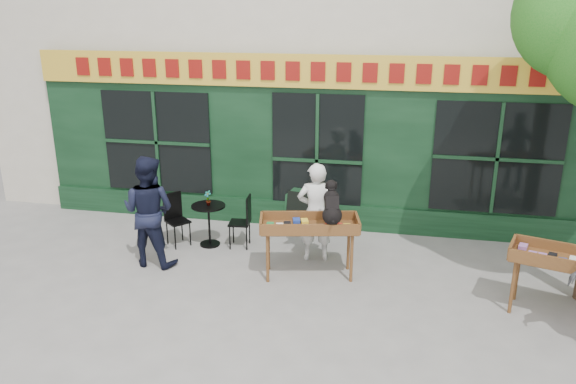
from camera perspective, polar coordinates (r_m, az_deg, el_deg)
name	(u,v)px	position (r m, az deg, el deg)	size (l,w,h in m)	color
ground	(293,281)	(8.93, 0.55, -9.02)	(80.00, 80.00, 0.00)	slate
book_cart_center	(309,228)	(8.77, 2.18, -3.63)	(1.60, 0.91, 0.99)	brown
dog	(332,202)	(8.51, 4.49, -1.00)	(0.34, 0.60, 0.60)	black
woman	(316,212)	(9.36, 2.83, -2.04)	(0.62, 0.40, 1.69)	silver
book_cart_right	(570,263)	(8.49, 26.75, -6.49)	(1.62, 1.05, 0.99)	brown
bistro_table	(209,217)	(10.08, -8.05, -2.51)	(0.60, 0.60, 0.76)	black
bistro_chair_left	(175,214)	(10.26, -11.40, -2.25)	(0.51, 0.51, 0.95)	black
bistro_chair_right	(244,217)	(9.94, -4.46, -2.60)	(0.40, 0.39, 0.95)	black
potted_plant	(208,198)	(9.96, -8.14, -0.61)	(0.14, 0.10, 0.27)	gray
man_left	(149,211)	(9.43, -13.97, -1.89)	(0.90, 0.70, 1.86)	black
chalkboard	(298,209)	(10.80, 1.00, -1.72)	(0.59, 0.30, 0.79)	black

